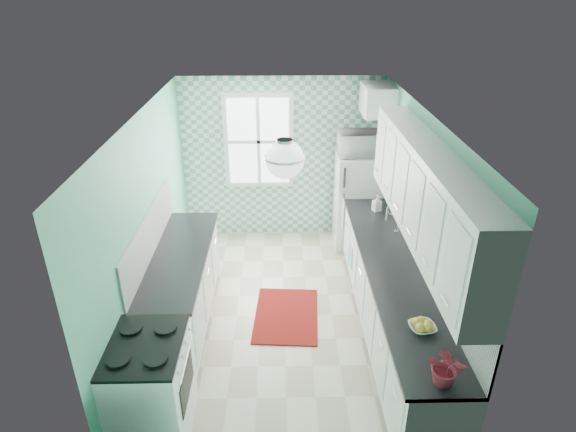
{
  "coord_description": "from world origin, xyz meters",
  "views": [
    {
      "loc": [
        -0.05,
        -4.76,
        3.74
      ],
      "look_at": [
        0.05,
        0.25,
        1.25
      ],
      "focal_mm": 30.0,
      "sensor_mm": 36.0,
      "label": 1
    }
  ],
  "objects_px": {
    "sink": "(382,235)",
    "microwave": "(360,143)",
    "potted_plant": "(447,368)",
    "ceiling_light": "(285,159)",
    "fruit_bowl": "(422,328)",
    "fridge": "(356,201)",
    "stove": "(151,387)"
  },
  "relations": [
    {
      "from": "ceiling_light",
      "to": "stove",
      "type": "height_order",
      "value": "ceiling_light"
    },
    {
      "from": "fridge",
      "to": "fruit_bowl",
      "type": "xyz_separation_m",
      "value": [
        0.09,
        -3.2,
        0.24
      ]
    },
    {
      "from": "ceiling_light",
      "to": "fruit_bowl",
      "type": "relative_size",
      "value": 1.5
    },
    {
      "from": "sink",
      "to": "microwave",
      "type": "distance_m",
      "value": 1.59
    },
    {
      "from": "stove",
      "to": "microwave",
      "type": "distance_m",
      "value": 4.26
    },
    {
      "from": "sink",
      "to": "stove",
      "type": "bearing_deg",
      "value": -142.17
    },
    {
      "from": "stove",
      "to": "potted_plant",
      "type": "relative_size",
      "value": 3.09
    },
    {
      "from": "stove",
      "to": "sink",
      "type": "xyz_separation_m",
      "value": [
        2.4,
        1.97,
        0.42
      ]
    },
    {
      "from": "ceiling_light",
      "to": "stove",
      "type": "xyz_separation_m",
      "value": [
        -1.2,
        -0.82,
        -1.81
      ]
    },
    {
      "from": "ceiling_light",
      "to": "microwave",
      "type": "relative_size",
      "value": 0.57
    },
    {
      "from": "ceiling_light",
      "to": "sink",
      "type": "bearing_deg",
      "value": 43.78
    },
    {
      "from": "stove",
      "to": "fruit_bowl",
      "type": "relative_size",
      "value": 4.2
    },
    {
      "from": "microwave",
      "to": "fruit_bowl",
      "type": "bearing_deg",
      "value": 89.0
    },
    {
      "from": "sink",
      "to": "fruit_bowl",
      "type": "xyz_separation_m",
      "value": [
        -0.0,
        -1.78,
        0.04
      ]
    },
    {
      "from": "fridge",
      "to": "stove",
      "type": "relative_size",
      "value": 1.5
    },
    {
      "from": "sink",
      "to": "potted_plant",
      "type": "relative_size",
      "value": 1.69
    },
    {
      "from": "sink",
      "to": "fruit_bowl",
      "type": "relative_size",
      "value": 2.29
    },
    {
      "from": "stove",
      "to": "sink",
      "type": "relative_size",
      "value": 1.84
    },
    {
      "from": "microwave",
      "to": "ceiling_light",
      "type": "bearing_deg",
      "value": 64.09
    },
    {
      "from": "ceiling_light",
      "to": "fridge",
      "type": "distance_m",
      "value": 3.23
    },
    {
      "from": "microwave",
      "to": "fridge",
      "type": "bearing_deg",
      "value": 52.13
    },
    {
      "from": "ceiling_light",
      "to": "sink",
      "type": "xyz_separation_m",
      "value": [
        1.2,
        1.15,
        -1.39
      ]
    },
    {
      "from": "ceiling_light",
      "to": "potted_plant",
      "type": "bearing_deg",
      "value": -46.16
    },
    {
      "from": "stove",
      "to": "fridge",
      "type": "bearing_deg",
      "value": 59.7
    },
    {
      "from": "microwave",
      "to": "potted_plant",
      "type": "bearing_deg",
      "value": 88.74
    },
    {
      "from": "microwave",
      "to": "stove",
      "type": "bearing_deg",
      "value": 53.19
    },
    {
      "from": "stove",
      "to": "fruit_bowl",
      "type": "bearing_deg",
      "value": 8.51
    },
    {
      "from": "fridge",
      "to": "microwave",
      "type": "distance_m",
      "value": 0.9
    },
    {
      "from": "ceiling_light",
      "to": "fridge",
      "type": "bearing_deg",
      "value": 66.7
    },
    {
      "from": "fridge",
      "to": "microwave",
      "type": "relative_size",
      "value": 2.38
    },
    {
      "from": "ceiling_light",
      "to": "sink",
      "type": "relative_size",
      "value": 0.66
    },
    {
      "from": "stove",
      "to": "fruit_bowl",
      "type": "xyz_separation_m",
      "value": [
        2.4,
        0.19,
        0.46
      ]
    }
  ]
}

